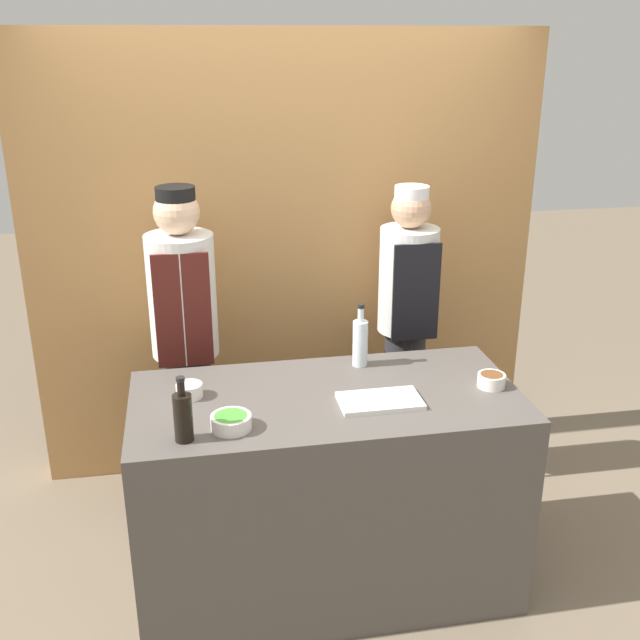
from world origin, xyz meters
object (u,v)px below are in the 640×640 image
(sauce_bowl_red, at_px, (189,390))
(chef_right, at_px, (406,327))
(chef_left, at_px, (185,339))
(sauce_bowl_green, at_px, (231,421))
(sauce_bowl_brown, at_px, (491,380))
(bottle_clear, at_px, (360,342))
(bottle_soy, at_px, (183,416))
(cutting_board, at_px, (380,401))

(sauce_bowl_red, distance_m, chef_right, 1.32)
(chef_left, relative_size, chef_right, 1.02)
(sauce_bowl_green, bearing_deg, sauce_bowl_brown, 8.36)
(sauce_bowl_brown, distance_m, sauce_bowl_red, 1.28)
(chef_right, bearing_deg, sauce_bowl_brown, -80.42)
(bottle_clear, bearing_deg, sauce_bowl_brown, -32.59)
(bottle_clear, height_order, chef_right, chef_right)
(sauce_bowl_brown, relative_size, bottle_clear, 0.40)
(sauce_bowl_red, bearing_deg, bottle_clear, 13.46)
(sauce_bowl_red, bearing_deg, sauce_bowl_brown, -6.10)
(sauce_bowl_brown, relative_size, chef_left, 0.07)
(sauce_bowl_red, distance_m, bottle_clear, 0.80)
(bottle_clear, relative_size, chef_left, 0.17)
(bottle_soy, distance_m, chef_left, 1.03)
(sauce_bowl_red, bearing_deg, bottle_soy, -94.21)
(chef_left, bearing_deg, bottle_clear, -31.86)
(sauce_bowl_green, bearing_deg, bottle_soy, -163.05)
(sauce_bowl_red, relative_size, bottle_clear, 0.37)
(bottle_clear, bearing_deg, bottle_soy, -145.91)
(chef_right, bearing_deg, chef_left, -179.99)
(sauce_bowl_red, height_order, bottle_soy, bottle_soy)
(bottle_soy, relative_size, chef_left, 0.15)
(chef_right, bearing_deg, bottle_soy, -138.63)
(bottle_soy, bearing_deg, chef_right, 41.37)
(bottle_clear, distance_m, chef_right, 0.62)
(sauce_bowl_red, height_order, chef_left, chef_left)
(sauce_bowl_red, height_order, cutting_board, sauce_bowl_red)
(sauce_bowl_green, relative_size, chef_left, 0.09)
(sauce_bowl_red, xyz_separation_m, bottle_soy, (-0.03, -0.36, 0.07))
(sauce_bowl_brown, xyz_separation_m, chef_left, (-1.28, 0.81, -0.04))
(bottle_soy, relative_size, chef_right, 0.16)
(sauce_bowl_green, distance_m, bottle_clear, 0.79)
(sauce_bowl_brown, height_order, sauce_bowl_green, sauce_bowl_brown)
(cutting_board, bearing_deg, bottle_soy, -168.86)
(sauce_bowl_red, bearing_deg, sauce_bowl_green, -63.35)
(cutting_board, bearing_deg, chef_right, 66.83)
(sauce_bowl_green, bearing_deg, chef_left, 99.34)
(sauce_bowl_brown, height_order, chef_left, chef_left)
(sauce_bowl_brown, height_order, chef_right, chef_right)
(sauce_bowl_red, xyz_separation_m, chef_left, (-0.01, 0.67, -0.04))
(sauce_bowl_brown, height_order, sauce_bowl_red, sauce_bowl_red)
(chef_left, bearing_deg, chef_right, 0.01)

